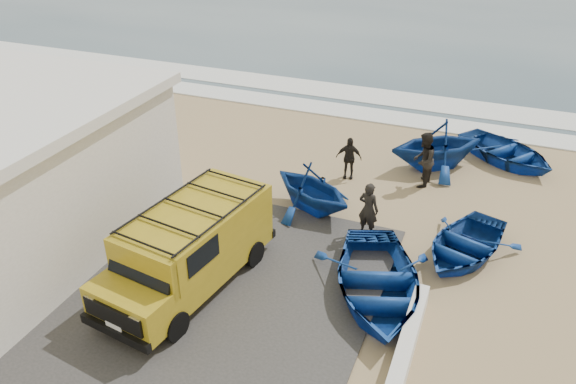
% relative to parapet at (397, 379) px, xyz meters
% --- Properties ---
extents(ground, '(160.00, 160.00, 0.00)m').
position_rel_parapet_xyz_m(ground, '(-5.00, 3.00, -0.28)').
color(ground, tan).
extents(slab, '(12.00, 10.00, 0.05)m').
position_rel_parapet_xyz_m(slab, '(-7.00, 1.00, -0.25)').
color(slab, '#43403D').
rests_on(slab, ground).
extents(surf_line, '(180.00, 1.60, 0.06)m').
position_rel_parapet_xyz_m(surf_line, '(-5.00, 15.00, -0.25)').
color(surf_line, white).
rests_on(surf_line, ground).
extents(surf_wash, '(180.00, 2.20, 0.04)m').
position_rel_parapet_xyz_m(surf_wash, '(-5.00, 17.50, -0.26)').
color(surf_wash, white).
rests_on(surf_wash, ground).
extents(parapet, '(0.35, 6.00, 0.55)m').
position_rel_parapet_xyz_m(parapet, '(0.00, 0.00, 0.00)').
color(parapet, silver).
rests_on(parapet, ground).
extents(van, '(2.82, 5.52, 2.26)m').
position_rel_parapet_xyz_m(van, '(-5.81, 1.50, 0.94)').
color(van, '#AE921A').
rests_on(van, ground).
extents(boat_near_left, '(4.54, 5.33, 0.94)m').
position_rel_parapet_xyz_m(boat_near_left, '(-1.14, 2.78, 0.19)').
color(boat_near_left, '#134097').
rests_on(boat_near_left, ground).
extents(boat_near_right, '(3.57, 4.23, 0.75)m').
position_rel_parapet_xyz_m(boat_near_right, '(0.76, 5.48, 0.10)').
color(boat_near_right, '#134097').
rests_on(boat_near_right, ground).
extents(boat_mid_left, '(3.98, 3.78, 1.64)m').
position_rel_parapet_xyz_m(boat_mid_left, '(-4.15, 6.22, 0.54)').
color(boat_mid_left, '#134097').
rests_on(boat_mid_left, ground).
extents(boat_far_left, '(4.72, 4.62, 1.89)m').
position_rel_parapet_xyz_m(boat_far_left, '(-0.90, 10.80, 0.67)').
color(boat_far_left, '#134097').
rests_on(boat_far_left, ground).
extents(boat_far_right, '(4.89, 4.67, 0.82)m').
position_rel_parapet_xyz_m(boat_far_right, '(1.54, 12.29, 0.14)').
color(boat_far_right, '#134097').
rests_on(boat_far_right, ground).
extents(fisherman_front, '(0.72, 0.55, 1.75)m').
position_rel_parapet_xyz_m(fisherman_front, '(-2.10, 5.52, 0.60)').
color(fisherman_front, black).
rests_on(fisherman_front, ground).
extents(fisherman_middle, '(0.83, 1.02, 1.98)m').
position_rel_parapet_xyz_m(fisherman_middle, '(-1.12, 9.23, 0.71)').
color(fisherman_middle, black).
rests_on(fisherman_middle, ground).
extents(fisherman_back, '(0.97, 0.54, 1.56)m').
position_rel_parapet_xyz_m(fisherman_back, '(-3.67, 8.85, 0.50)').
color(fisherman_back, black).
rests_on(fisherman_back, ground).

